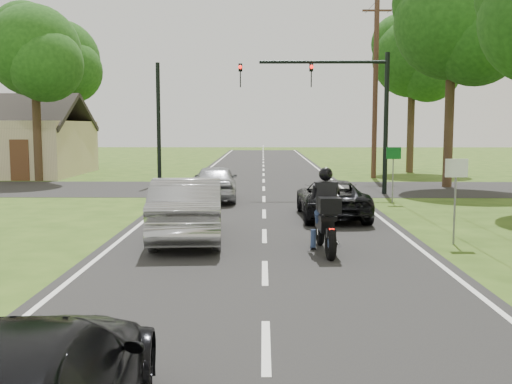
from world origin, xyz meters
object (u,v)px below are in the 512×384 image
at_px(utility_pole_far, 375,87).
at_px(dark_suv, 332,199).
at_px(silver_suv, 216,182).
at_px(sign_white, 456,180).
at_px(sign_green, 393,161).
at_px(silver_sedan, 188,209).
at_px(traffic_signal, 343,97).
at_px(motorcycle_rider, 326,219).

bearing_deg(utility_pole_far, dark_suv, -105.33).
bearing_deg(silver_suv, sign_white, 124.89).
distance_m(sign_white, sign_green, 8.00).
relative_size(dark_suv, sign_white, 2.06).
bearing_deg(silver_sedan, sign_green, -137.19).
bearing_deg(traffic_signal, silver_suv, -155.54).
bearing_deg(utility_pole_far, traffic_signal, -109.68).
relative_size(dark_suv, traffic_signal, 0.69).
height_order(dark_suv, silver_sedan, silver_sedan).
bearing_deg(dark_suv, utility_pole_far, -106.16).
bearing_deg(sign_white, silver_sedan, 175.51).
bearing_deg(silver_sedan, sign_white, 170.93).
distance_m(silver_sedan, traffic_signal, 12.22).
distance_m(motorcycle_rider, silver_sedan, 3.74).
bearing_deg(sign_green, dark_suv, -126.33).
distance_m(silver_sedan, utility_pole_far, 20.67).
xyz_separation_m(silver_suv, utility_pole_far, (8.10, 10.38, 4.37)).
bearing_deg(traffic_signal, sign_white, -82.95).
bearing_deg(sign_green, motorcycle_rider, -111.08).
relative_size(sign_white, sign_green, 1.00).
relative_size(dark_suv, sign_green, 2.06).
distance_m(utility_pole_far, sign_green, 11.63).
xyz_separation_m(traffic_signal, sign_green, (1.56, -3.02, -2.54)).
distance_m(dark_suv, silver_sedan, 5.58).
bearing_deg(dark_suv, silver_suv, -47.93).
distance_m(silver_suv, utility_pole_far, 13.87).
height_order(silver_sedan, silver_suv, silver_sedan).
relative_size(silver_suv, utility_pole_far, 0.41).
xyz_separation_m(motorcycle_rider, utility_pole_far, (4.79, 20.08, 4.29)).
xyz_separation_m(motorcycle_rider, silver_sedan, (-3.38, 1.58, 0.02)).
relative_size(traffic_signal, sign_white, 3.00).
bearing_deg(motorcycle_rider, traffic_signal, 78.11).
relative_size(dark_suv, silver_suv, 1.05).
xyz_separation_m(silver_sedan, sign_white, (6.68, -0.52, 0.78)).
bearing_deg(sign_white, sign_green, 88.57).
distance_m(dark_suv, utility_pole_far, 15.93).
relative_size(utility_pole_far, sign_green, 4.71).
height_order(silver_suv, sign_green, sign_green).
height_order(dark_suv, silver_suv, silver_suv).
bearing_deg(sign_white, dark_suv, 120.76).
xyz_separation_m(silver_suv, sign_green, (6.80, -0.64, 0.88)).
distance_m(silver_suv, sign_green, 6.88).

